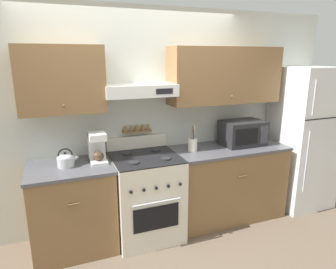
% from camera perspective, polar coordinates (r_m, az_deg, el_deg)
% --- Properties ---
extents(ground_plane, '(16.00, 16.00, 0.00)m').
position_cam_1_polar(ground_plane, '(3.45, -2.48, -20.83)').
color(ground_plane, brown).
extents(wall_back, '(5.20, 0.46, 2.55)m').
position_cam_1_polar(wall_back, '(3.49, -4.21, 5.30)').
color(wall_back, silver).
rests_on(wall_back, ground_plane).
extents(counter_left, '(0.85, 0.66, 0.93)m').
position_cam_1_polar(counter_left, '(3.38, -17.60, -13.19)').
color(counter_left, brown).
rests_on(counter_left, ground_plane).
extents(counter_right, '(1.42, 0.66, 0.93)m').
position_cam_1_polar(counter_right, '(3.90, 11.07, -8.85)').
color(counter_right, brown).
rests_on(counter_right, ground_plane).
extents(stove_range, '(0.72, 0.73, 1.10)m').
position_cam_1_polar(stove_range, '(3.45, -4.19, -11.59)').
color(stove_range, beige).
rests_on(stove_range, ground_plane).
extents(refrigerator, '(0.72, 0.71, 1.88)m').
position_cam_1_polar(refrigerator, '(4.43, 24.31, -0.61)').
color(refrigerator, white).
rests_on(refrigerator, ground_plane).
extents(tea_kettle, '(0.21, 0.16, 0.19)m').
position_cam_1_polar(tea_kettle, '(3.18, -18.90, -4.57)').
color(tea_kettle, '#B7B7BC').
rests_on(tea_kettle, counter_left).
extents(coffee_maker, '(0.17, 0.24, 0.32)m').
position_cam_1_polar(coffee_maker, '(3.21, -13.33, -2.28)').
color(coffee_maker, white).
rests_on(coffee_maker, counter_left).
extents(microwave, '(0.52, 0.36, 0.30)m').
position_cam_1_polar(microwave, '(3.85, 14.00, 0.31)').
color(microwave, '#232326').
rests_on(microwave, counter_right).
extents(utensil_crock, '(0.11, 0.11, 0.30)m').
position_cam_1_polar(utensil_crock, '(3.50, 4.70, -1.90)').
color(utensil_crock, silver).
rests_on(utensil_crock, counter_right).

